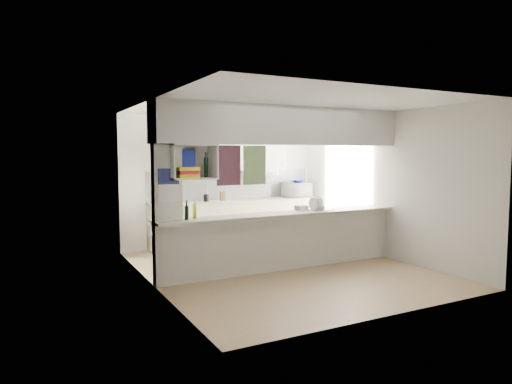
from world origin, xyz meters
TOP-DOWN VIEW (x-y plane):
  - floor at (0.00, 0.00)m, footprint 4.80×4.80m
  - ceiling at (0.00, 0.00)m, footprint 4.80×4.80m
  - wall_back at (0.00, 2.40)m, footprint 4.20×0.00m
  - wall_left at (-2.10, 0.00)m, footprint 0.00×4.80m
  - wall_right at (2.10, 0.00)m, footprint 0.00×4.80m
  - servery_partition at (-0.17, 0.00)m, footprint 4.20×0.50m
  - cubby_shelf at (-1.57, -0.06)m, footprint 0.65×0.35m
  - kitchen_run at (0.16, 2.14)m, footprint 3.60×0.63m
  - microwave at (1.61, 2.12)m, footprint 0.62×0.45m
  - bowl at (1.62, 2.09)m, footprint 0.23×0.23m
  - dish_rack at (0.67, 0.01)m, footprint 0.46×0.36m
  - cup at (0.25, -0.03)m, footprint 0.14×0.14m
  - wine_bottles at (-1.55, 0.01)m, footprint 0.21×0.14m
  - plastic_tubs at (0.56, 0.06)m, footprint 0.50×0.23m
  - utensil_jar at (-0.47, 2.15)m, footprint 0.11×0.11m
  - knife_block at (-0.11, 2.18)m, footprint 0.10×0.08m

SIDE VIEW (x-z plane):
  - floor at x=0.00m, z-range 0.00..0.00m
  - kitchen_run at x=0.16m, z-range -0.29..1.95m
  - plastic_tubs at x=0.56m, z-range 0.92..1.00m
  - cup at x=0.25m, z-range 0.94..1.03m
  - utensil_jar at x=-0.47m, z-range 0.92..1.07m
  - dish_rack at x=0.67m, z-range 0.90..1.12m
  - knife_block at x=-0.11m, z-range 0.92..1.11m
  - wine_bottles at x=-1.55m, z-range 0.88..1.18m
  - microwave at x=1.61m, z-range 0.92..1.24m
  - bowl at x=1.62m, z-range 1.24..1.29m
  - wall_back at x=0.00m, z-range -0.80..3.40m
  - wall_left at x=-2.10m, z-range -1.10..3.70m
  - wall_right at x=2.10m, z-range -1.10..3.70m
  - servery_partition at x=-0.17m, z-range 0.36..2.96m
  - cubby_shelf at x=-1.57m, z-range 1.46..1.96m
  - ceiling at x=0.00m, z-range 2.60..2.60m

